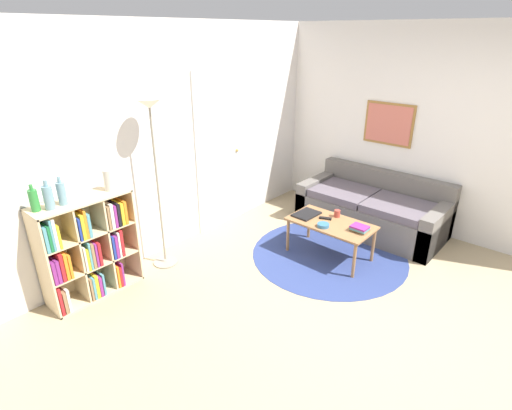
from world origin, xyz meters
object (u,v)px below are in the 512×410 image
object	(u,v)px
floor_lamp	(152,135)
bottle_left	(34,200)
coffee_table	(331,226)
bottle_middle	(48,197)
bookshelf	(86,249)
bowl	(323,225)
laptop	(306,214)
vase_on_shelf	(108,180)
cup	(337,213)
bottle_right	(62,193)
couch	(373,209)

from	to	relation	value
floor_lamp	bottle_left	size ratio (longest dim) A/B	7.64
coffee_table	bottle_middle	xyz separation A→B (m)	(-2.47, 1.40, 0.75)
bookshelf	coffee_table	world-z (taller)	bookshelf
coffee_table	bowl	bearing A→B (deg)	177.47
laptop	bottle_left	world-z (taller)	bottle_left
coffee_table	bottle_left	size ratio (longest dim) A/B	3.96
laptop	bottle_left	size ratio (longest dim) A/B	1.34
bottle_left	vase_on_shelf	world-z (taller)	bottle_left
bottle_left	cup	bearing A→B (deg)	-27.36
bookshelf	coffee_table	size ratio (longest dim) A/B	1.07
bookshelf	bottle_right	bearing A→B (deg)	-176.26
cup	bottle_right	world-z (taller)	bottle_right
bottle_middle	vase_on_shelf	size ratio (longest dim) A/B	1.29
coffee_table	bowl	size ratio (longest dim) A/B	7.14
bottle_right	couch	bearing A→B (deg)	-23.10
bookshelf	bottle_left	distance (m)	0.71
bookshelf	bowl	distance (m)	2.50
vase_on_shelf	cup	bearing A→B (deg)	-34.02
bottle_middle	vase_on_shelf	distance (m)	0.58
bowl	bottle_middle	xyz separation A→B (m)	(-2.31, 1.39, 0.68)
cup	bottle_middle	distance (m)	3.05
bottle_left	bottle_middle	bearing A→B (deg)	-28.32
laptop	bottle_left	xyz separation A→B (m)	(-2.55, 1.12, 0.68)
bowl	bottle_middle	distance (m)	2.78
bowl	bottle_left	size ratio (longest dim) A/B	0.56
laptop	bowl	distance (m)	0.35
couch	bottle_right	distance (m)	3.79
couch	vase_on_shelf	size ratio (longest dim) A/B	8.95
laptop	cup	world-z (taller)	cup
bottle_left	bottle_middle	size ratio (longest dim) A/B	0.91
bowl	bookshelf	bearing A→B (deg)	145.67
coffee_table	bottle_right	xyz separation A→B (m)	(-2.35, 1.41, 0.75)
couch	bottle_left	xyz separation A→B (m)	(-3.61, 1.49, 0.87)
floor_lamp	bottle_right	world-z (taller)	floor_lamp
laptop	cup	xyz separation A→B (m)	(0.20, -0.30, 0.03)
bottle_right	bottle_left	bearing A→B (deg)	169.92
coffee_table	bottle_right	size ratio (longest dim) A/B	3.66
laptop	vase_on_shelf	size ratio (longest dim) A/B	1.58
cup	bookshelf	bearing A→B (deg)	149.92
bowl	vase_on_shelf	world-z (taller)	vase_on_shelf
bottle_left	bottle_middle	distance (m)	0.12
bowl	floor_lamp	bearing A→B (deg)	132.78
couch	bowl	bearing A→B (deg)	177.94
floor_lamp	laptop	xyz separation A→B (m)	(1.37, -1.00, -1.06)
bottle_middle	vase_on_shelf	bearing A→B (deg)	2.41
coffee_table	vase_on_shelf	xyz separation A→B (m)	(-1.89, 1.42, 0.74)
bookshelf	bottle_left	world-z (taller)	bottle_left
couch	bottle_middle	world-z (taller)	bottle_middle
bottle_right	vase_on_shelf	xyz separation A→B (m)	(0.46, 0.01, -0.01)
bookshelf	bowl	bearing A→B (deg)	-34.33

